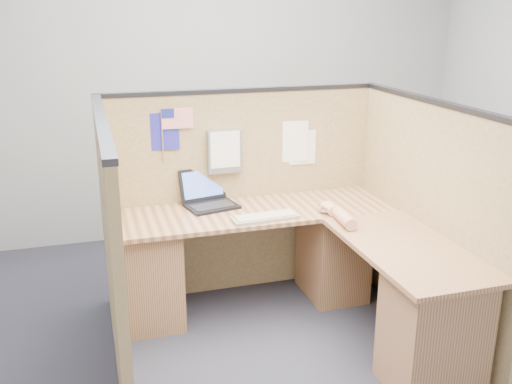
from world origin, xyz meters
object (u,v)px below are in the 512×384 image
object	(u,v)px
laptop	(210,196)
mouse	(328,209)
l_desk	(299,274)
keyboard	(265,217)

from	to	relation	value
laptop	mouse	world-z (taller)	laptop
l_desk	laptop	xyz separation A→B (m)	(-0.46, 0.59, 0.40)
mouse	l_desk	bearing A→B (deg)	-144.75
laptop	keyboard	bearing A→B (deg)	-66.80
keyboard	l_desk	bearing A→B (deg)	-51.24
keyboard	mouse	xyz separation A→B (m)	(0.45, -0.00, 0.01)
l_desk	laptop	world-z (taller)	laptop
laptop	keyboard	world-z (taller)	laptop
keyboard	mouse	world-z (taller)	mouse
keyboard	mouse	bearing A→B (deg)	-3.98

